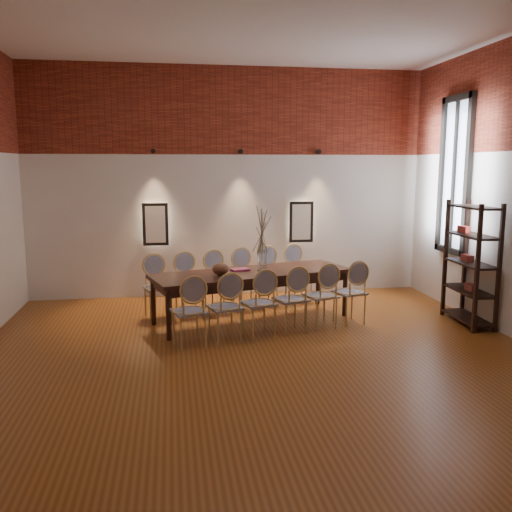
{
  "coord_description": "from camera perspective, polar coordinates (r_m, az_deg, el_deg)",
  "views": [
    {
      "loc": [
        -1.02,
        -6.1,
        2.31
      ],
      "look_at": [
        0.14,
        1.33,
        1.05
      ],
      "focal_mm": 38.0,
      "sensor_mm": 36.0,
      "label": 1
    }
  ],
  "objects": [
    {
      "name": "bowl",
      "position": [
        7.8,
        -3.76,
        -1.37
      ],
      "size": [
        0.24,
        0.24,
        0.18
      ],
      "primitive_type": "ellipsoid",
      "color": "brown",
      "rests_on": "dining_table"
    },
    {
      "name": "wall_front",
      "position": [
        2.76,
        12.88,
        2.87
      ],
      "size": [
        7.0,
        0.1,
        4.0
      ],
      "primitive_type": "cube",
      "color": "silver",
      "rests_on": "ground"
    },
    {
      "name": "chair_near_c",
      "position": [
        7.36,
        0.29,
        -4.97
      ],
      "size": [
        0.55,
        0.55,
        0.94
      ],
      "primitive_type": null,
      "rotation": [
        0.0,
        0.0,
        0.28
      ],
      "color": "tan",
      "rests_on": "floor"
    },
    {
      "name": "chair_near_f",
      "position": [
        8.09,
        9.83,
        -3.78
      ],
      "size": [
        0.55,
        0.55,
        0.94
      ],
      "primitive_type": null,
      "rotation": [
        0.0,
        0.0,
        0.28
      ],
      "color": "tan",
      "rests_on": "floor"
    },
    {
      "name": "spot_fixture_left",
      "position": [
        9.52,
        -10.77,
        10.79
      ],
      "size": [
        0.08,
        0.1,
        0.08
      ],
      "primitive_type": "cylinder",
      "rotation": [
        1.57,
        0.0,
        0.0
      ],
      "color": "black",
      "rests_on": "wall_back"
    },
    {
      "name": "ceiling",
      "position": [
        6.41,
        0.64,
        24.89
      ],
      "size": [
        7.0,
        7.0,
        0.02
      ],
      "primitive_type": "cube",
      "color": "silver",
      "rests_on": "ground"
    },
    {
      "name": "spot_fixture_mid",
      "position": [
        9.6,
        -1.62,
        10.94
      ],
      "size": [
        0.08,
        0.1,
        0.08
      ],
      "primitive_type": "cylinder",
      "rotation": [
        1.57,
        0.0,
        0.0
      ],
      "color": "black",
      "rests_on": "wall_back"
    },
    {
      "name": "niche_right",
      "position": [
        9.88,
        4.75,
        3.6
      ],
      "size": [
        0.36,
        0.06,
        0.66
      ],
      "primitive_type": "cube",
      "color": "#FFEAC6",
      "rests_on": "wall_back"
    },
    {
      "name": "chair_far_f",
      "position": [
        9.34,
        4.51,
        -1.89
      ],
      "size": [
        0.55,
        0.55,
        0.94
      ],
      "primitive_type": null,
      "rotation": [
        0.0,
        0.0,
        3.43
      ],
      "color": "tan",
      "rests_on": "floor"
    },
    {
      "name": "dining_table",
      "position": [
        8.15,
        -0.44,
        -4.23
      ],
      "size": [
        3.11,
        1.75,
        0.75
      ],
      "primitive_type": "cube",
      "rotation": [
        0.0,
        0.0,
        0.28
      ],
      "color": "#341810",
      "rests_on": "floor"
    },
    {
      "name": "chair_near_a",
      "position": [
        7.0,
        -7.06,
        -5.79
      ],
      "size": [
        0.55,
        0.55,
        0.94
      ],
      "primitive_type": null,
      "rotation": [
        0.0,
        0.0,
        0.28
      ],
      "color": "tan",
      "rests_on": "floor"
    },
    {
      "name": "chair_near_d",
      "position": [
        7.58,
        3.67,
        -4.56
      ],
      "size": [
        0.55,
        0.55,
        0.94
      ],
      "primitive_type": null,
      "rotation": [
        0.0,
        0.0,
        0.28
      ],
      "color": "tan",
      "rests_on": "floor"
    },
    {
      "name": "vase",
      "position": [
        8.11,
        0.62,
        -0.5
      ],
      "size": [
        0.14,
        0.14,
        0.3
      ],
      "primitive_type": "cylinder",
      "color": "silver",
      "rests_on": "dining_table"
    },
    {
      "name": "window_frame",
      "position": [
        9.25,
        20.15,
        7.94
      ],
      "size": [
        0.08,
        0.9,
        2.5
      ],
      "primitive_type": "cube",
      "color": "black",
      "rests_on": "wall_right"
    },
    {
      "name": "floor",
      "position": [
        6.6,
        0.58,
        -11.06
      ],
      "size": [
        7.0,
        7.0,
        0.02
      ],
      "primitive_type": "cube",
      "color": "brown",
      "rests_on": "ground"
    },
    {
      "name": "niche_left",
      "position": [
        9.6,
        -10.54,
        3.31
      ],
      "size": [
        0.36,
        0.06,
        0.66
      ],
      "primitive_type": "cube",
      "color": "#FFEAC6",
      "rests_on": "wall_back"
    },
    {
      "name": "chair_far_a",
      "position": [
        8.42,
        -10.3,
        -3.28
      ],
      "size": [
        0.55,
        0.55,
        0.94
      ],
      "primitive_type": null,
      "rotation": [
        0.0,
        0.0,
        3.43
      ],
      "color": "tan",
      "rests_on": "floor"
    },
    {
      "name": "window_glass",
      "position": [
        9.26,
        20.26,
        7.94
      ],
      "size": [
        0.02,
        0.78,
        2.38
      ],
      "primitive_type": "cube",
      "color": "silver",
      "rests_on": "wall_right"
    },
    {
      "name": "spot_fixture_right",
      "position": [
        9.87,
        6.61,
        10.84
      ],
      "size": [
        0.08,
        0.1,
        0.08
      ],
      "primitive_type": "cylinder",
      "rotation": [
        1.57,
        0.0,
        0.0
      ],
      "color": "black",
      "rests_on": "wall_back"
    },
    {
      "name": "wall_back",
      "position": [
        9.71,
        -2.89,
        7.66
      ],
      "size": [
        7.0,
        0.1,
        4.0
      ],
      "primitive_type": "cube",
      "color": "silver",
      "rests_on": "ground"
    },
    {
      "name": "chair_near_b",
      "position": [
        7.17,
        -3.29,
        -5.38
      ],
      "size": [
        0.55,
        0.55,
        0.94
      ],
      "primitive_type": null,
      "rotation": [
        0.0,
        0.0,
        0.28
      ],
      "color": "tan",
      "rests_on": "floor"
    },
    {
      "name": "chair_far_c",
      "position": [
        8.71,
        -4.0,
        -2.71
      ],
      "size": [
        0.55,
        0.55,
        0.94
      ],
      "primitive_type": null,
      "rotation": [
        0.0,
        0.0,
        3.43
      ],
      "color": "tan",
      "rests_on": "floor"
    },
    {
      "name": "chair_far_d",
      "position": [
        8.9,
        -1.04,
        -2.43
      ],
      "size": [
        0.55,
        0.55,
        0.94
      ],
      "primitive_type": null,
      "rotation": [
        0.0,
        0.0,
        3.43
      ],
      "color": "tan",
      "rests_on": "floor"
    },
    {
      "name": "chair_far_e",
      "position": [
        9.11,
        1.8,
        -2.15
      ],
      "size": [
        0.55,
        0.55,
        0.94
      ],
      "primitive_type": null,
      "rotation": [
        0.0,
        0.0,
        3.43
      ],
      "color": "tan",
      "rests_on": "floor"
    },
    {
      "name": "chair_far_b",
      "position": [
        8.55,
        -7.09,
        -2.99
      ],
      "size": [
        0.55,
        0.55,
        0.94
      ],
      "primitive_type": null,
      "rotation": [
        0.0,
        0.0,
        3.43
      ],
      "color": "tan",
      "rests_on": "floor"
    },
    {
      "name": "book",
      "position": [
        8.13,
        -1.7,
        -1.45
      ],
      "size": [
        0.3,
        0.25,
        0.03
      ],
      "primitive_type": "cube",
      "rotation": [
        0.0,
        0.0,
        0.28
      ],
      "color": "#8B2753",
      "rests_on": "dining_table"
    },
    {
      "name": "shelving_rack",
      "position": [
        8.49,
        21.67,
        -0.72
      ],
      "size": [
        0.41,
        1.01,
        1.8
      ],
      "primitive_type": null,
      "rotation": [
        0.0,
        0.0,
        -0.03
      ],
      "color": "black",
      "rests_on": "floor"
    },
    {
      "name": "chair_near_e",
      "position": [
        7.82,
        6.85,
        -4.16
      ],
      "size": [
        0.55,
        0.55,
        0.94
      ],
      "primitive_type": null,
      "rotation": [
        0.0,
        0.0,
        0.28
      ],
      "color": "tan",
      "rests_on": "floor"
    },
    {
      "name": "dried_branches",
      "position": [
        8.04,
        0.63,
        2.66
      ],
      "size": [
        0.5,
        0.5,
        0.7
      ],
      "primitive_type": null,
      "color": "brown",
      "rests_on": "vase"
    },
    {
      "name": "window_mullion",
      "position": [
        9.25,
        20.15,
        7.94
      ],
      "size": [
        0.06,
        0.06,
        2.4
      ],
      "primitive_type": "cube",
      "color": "black",
      "rests_on": "wall_right"
    },
    {
      "name": "brick_band_back",
      "position": [
        9.68,
        -2.9,
        15.07
      ],
      "size": [
        7.0,
        0.02,
        1.5
      ],
      "primitive_type": "cube",
      "color": "maroon",
      "rests_on": "ground"
    }
  ]
}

